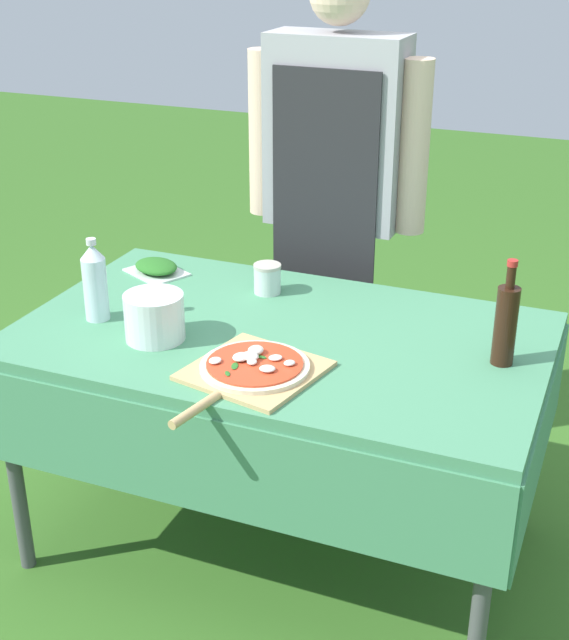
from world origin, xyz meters
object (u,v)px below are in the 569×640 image
at_px(person_cook, 335,180).
at_px(water_bottle, 95,282).
at_px(herb_container, 156,267).
at_px(sauce_jar, 267,280).
at_px(pizza_on_peel, 253,369).
at_px(mixing_tub, 154,317).
at_px(prep_table, 280,357).
at_px(oil_bottle, 506,323).

distance_m(person_cook, water_bottle, 0.92).
height_order(herb_container, sauce_jar, sauce_jar).
xyz_separation_m(pizza_on_peel, sauce_jar, (-0.18, 0.51, 0.03)).
relative_size(herb_container, mixing_tub, 1.40).
height_order(prep_table, water_bottle, water_bottle).
bearing_deg(mixing_tub, person_cook, 75.34).
relative_size(person_cook, sauce_jar, 18.13).
height_order(prep_table, oil_bottle, oil_bottle).
bearing_deg(sauce_jar, water_bottle, -136.11).
bearing_deg(water_bottle, oil_bottle, 8.02).
bearing_deg(pizza_on_peel, person_cook, 108.83).
xyz_separation_m(pizza_on_peel, mixing_tub, (-0.33, 0.09, 0.05)).
bearing_deg(water_bottle, herb_container, 93.18).
height_order(pizza_on_peel, herb_container, pizza_on_peel).
xyz_separation_m(pizza_on_peel, herb_container, (-0.58, 0.52, 0.01)).
relative_size(mixing_tub, sauce_jar, 1.79).
xyz_separation_m(prep_table, mixing_tub, (-0.31, -0.17, 0.14)).
distance_m(pizza_on_peel, water_bottle, 0.58).
height_order(person_cook, water_bottle, person_cook).
distance_m(pizza_on_peel, herb_container, 0.78).
xyz_separation_m(herb_container, sauce_jar, (0.40, -0.01, 0.02)).
distance_m(oil_bottle, herb_container, 1.18).
bearing_deg(person_cook, herb_container, 43.22).
relative_size(oil_bottle, water_bottle, 1.17).
height_order(water_bottle, sauce_jar, water_bottle).
bearing_deg(sauce_jar, oil_bottle, -15.20).
xyz_separation_m(prep_table, water_bottle, (-0.53, -0.11, 0.19)).
relative_size(prep_table, water_bottle, 6.06).
height_order(oil_bottle, sauce_jar, oil_bottle).
height_order(prep_table, person_cook, person_cook).
bearing_deg(mixing_tub, sauce_jar, 69.31).
bearing_deg(prep_table, sauce_jar, 120.34).
bearing_deg(prep_table, pizza_on_peel, -83.63).
xyz_separation_m(mixing_tub, sauce_jar, (0.16, 0.42, -0.02)).
xyz_separation_m(person_cook, mixing_tub, (-0.22, -0.85, -0.19)).
distance_m(water_bottle, sauce_jar, 0.53).
bearing_deg(mixing_tub, herb_container, 119.37).
relative_size(pizza_on_peel, mixing_tub, 3.03).
relative_size(person_cook, herb_container, 7.23).
xyz_separation_m(water_bottle, sauce_jar, (0.38, 0.37, -0.07)).
height_order(prep_table, sauce_jar, sauce_jar).
bearing_deg(person_cook, prep_table, 97.97).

